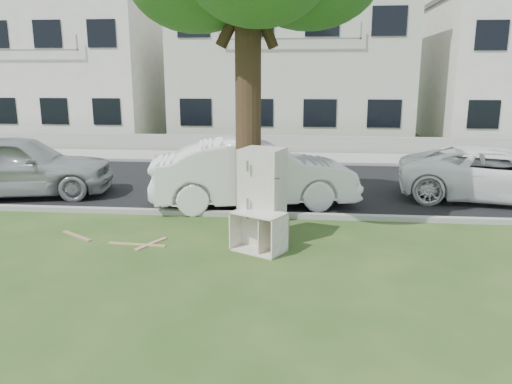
# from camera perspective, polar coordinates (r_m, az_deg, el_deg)

# --- Properties ---
(ground) EXTENTS (120.00, 120.00, 0.00)m
(ground) POSITION_cam_1_polar(r_m,az_deg,el_deg) (9.23, 0.34, -7.12)
(ground) COLOR #234217
(road) EXTENTS (120.00, 7.00, 0.01)m
(road) POSITION_cam_1_polar(r_m,az_deg,el_deg) (14.99, 2.52, 0.85)
(road) COLOR black
(road) RESTS_ON ground
(kerb_near) EXTENTS (120.00, 0.18, 0.12)m
(kerb_near) POSITION_cam_1_polar(r_m,az_deg,el_deg) (11.55, 1.49, -2.92)
(kerb_near) COLOR gray
(kerb_near) RESTS_ON ground
(kerb_far) EXTENTS (120.00, 0.18, 0.12)m
(kerb_far) POSITION_cam_1_polar(r_m,az_deg,el_deg) (18.47, 3.16, 3.18)
(kerb_far) COLOR gray
(kerb_far) RESTS_ON ground
(sidewalk) EXTENTS (120.00, 2.80, 0.01)m
(sidewalk) POSITION_cam_1_polar(r_m,az_deg,el_deg) (19.89, 3.36, 3.92)
(sidewalk) COLOR gray
(sidewalk) RESTS_ON ground
(low_wall) EXTENTS (120.00, 0.15, 0.70)m
(low_wall) POSITION_cam_1_polar(r_m,az_deg,el_deg) (21.42, 3.56, 5.51)
(low_wall) COLOR gray
(low_wall) RESTS_ON ground
(townhouse_left) EXTENTS (10.20, 8.16, 7.04)m
(townhouse_left) POSITION_cam_1_polar(r_m,az_deg,el_deg) (29.10, -20.92, 12.98)
(townhouse_left) COLOR white
(townhouse_left) RESTS_ON ground
(townhouse_center) EXTENTS (11.22, 8.16, 7.44)m
(townhouse_center) POSITION_cam_1_polar(r_m,az_deg,el_deg) (26.14, 4.11, 14.30)
(townhouse_center) COLOR beige
(townhouse_center) RESTS_ON ground
(fridge) EXTENTS (0.94, 0.90, 1.85)m
(fridge) POSITION_cam_1_polar(r_m,az_deg,el_deg) (9.66, 0.73, -0.45)
(fridge) COLOR white
(fridge) RESTS_ON ground
(cabinet) EXTENTS (1.12, 0.97, 0.74)m
(cabinet) POSITION_cam_1_polar(r_m,az_deg,el_deg) (9.29, 0.33, -4.56)
(cabinet) COLOR beige
(cabinet) RESTS_ON ground
(plank_a) EXTENTS (1.15, 0.17, 0.02)m
(plank_a) POSITION_cam_1_polar(r_m,az_deg,el_deg) (9.97, -13.44, -5.86)
(plank_a) COLOR #9D814C
(plank_a) RESTS_ON ground
(plank_b) EXTENTS (0.85, 0.62, 0.02)m
(plank_b) POSITION_cam_1_polar(r_m,az_deg,el_deg) (10.84, -19.81, -4.75)
(plank_b) COLOR #916B4C
(plank_b) RESTS_ON ground
(plank_c) EXTENTS (0.44, 0.80, 0.02)m
(plank_c) POSITION_cam_1_polar(r_m,az_deg,el_deg) (9.96, -11.89, -5.80)
(plank_c) COLOR tan
(plank_c) RESTS_ON ground
(car_center) EXTENTS (5.34, 2.87, 1.67)m
(car_center) POSITION_cam_1_polar(r_m,az_deg,el_deg) (12.40, -0.24, 2.18)
(car_center) COLOR white
(car_center) RESTS_ON ground
(car_right) EXTENTS (5.40, 3.23, 1.41)m
(car_right) POSITION_cam_1_polar(r_m,az_deg,el_deg) (14.40, 26.08, 1.83)
(car_right) COLOR white
(car_right) RESTS_ON ground
(car_left) EXTENTS (5.31, 3.11, 1.70)m
(car_left) POSITION_cam_1_polar(r_m,az_deg,el_deg) (14.86, -25.70, 2.76)
(car_left) COLOR #999C9F
(car_left) RESTS_ON ground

